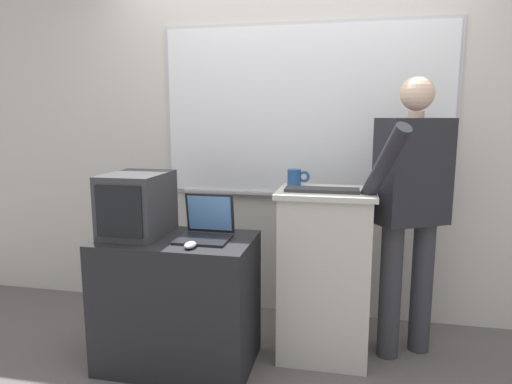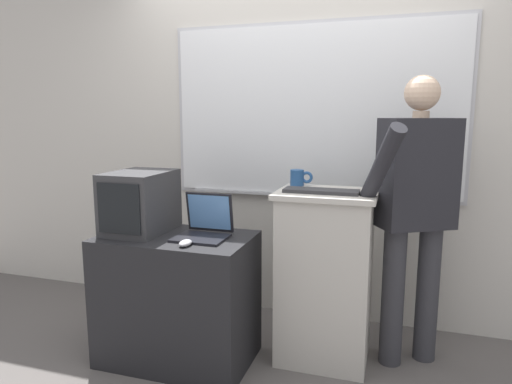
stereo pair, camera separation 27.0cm
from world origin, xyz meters
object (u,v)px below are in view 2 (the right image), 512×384
object	(u,v)px
lectern_podium	(325,276)
coffee_mug	(298,178)
wireless_keyboard	(321,191)
computer_mouse_by_laptop	(185,243)
computer_mouse_by_keyboard	(368,193)
side_desk	(178,298)
person_presenter	(416,203)
crt_monitor	(140,202)
laptop	(205,225)

from	to	relation	value
lectern_podium	coffee_mug	world-z (taller)	coffee_mug
wireless_keyboard	coffee_mug	xyz separation A→B (m)	(-0.18, 0.22, 0.04)
computer_mouse_by_laptop	computer_mouse_by_keyboard	xyz separation A→B (m)	(0.92, 0.38, 0.26)
side_desk	person_presenter	size ratio (longest dim) A/B	0.52
side_desk	person_presenter	bearing A→B (deg)	16.36
lectern_podium	computer_mouse_by_keyboard	size ratio (longest dim) A/B	10.32
computer_mouse_by_laptop	side_desk	bearing A→B (deg)	130.30
coffee_mug	side_desk	bearing A→B (deg)	-145.22
side_desk	crt_monitor	bearing A→B (deg)	172.86
computer_mouse_by_keyboard	crt_monitor	world-z (taller)	crt_monitor
lectern_podium	computer_mouse_by_keyboard	xyz separation A→B (m)	(0.24, -0.07, 0.53)
computer_mouse_by_laptop	coffee_mug	xyz separation A→B (m)	(0.48, 0.61, 0.29)
computer_mouse_by_laptop	coffee_mug	distance (m)	0.83
laptop	crt_monitor	size ratio (longest dim) A/B	0.66
laptop	computer_mouse_by_keyboard	bearing A→B (deg)	10.48
person_presenter	coffee_mug	world-z (taller)	person_presenter
lectern_podium	coffee_mug	xyz separation A→B (m)	(-0.21, 0.16, 0.56)
side_desk	computer_mouse_by_laptop	world-z (taller)	computer_mouse_by_laptop
side_desk	lectern_podium	bearing A→B (deg)	18.43
person_presenter	crt_monitor	distance (m)	1.61
side_desk	person_presenter	distance (m)	1.50
lectern_podium	wireless_keyboard	size ratio (longest dim) A/B	2.44
computer_mouse_by_laptop	crt_monitor	distance (m)	0.48
laptop	computer_mouse_by_keyboard	size ratio (longest dim) A/B	2.93
wireless_keyboard	computer_mouse_by_laptop	xyz separation A→B (m)	(-0.66, -0.40, -0.25)
side_desk	coffee_mug	distance (m)	1.04
person_presenter	computer_mouse_by_laptop	world-z (taller)	person_presenter
crt_monitor	computer_mouse_by_laptop	bearing A→B (deg)	-27.49
person_presenter	crt_monitor	bearing A→B (deg)	162.83
crt_monitor	person_presenter	bearing A→B (deg)	12.82
person_presenter	coffee_mug	size ratio (longest dim) A/B	11.95
wireless_keyboard	computer_mouse_by_keyboard	size ratio (longest dim) A/B	4.23
computer_mouse_by_keyboard	laptop	bearing A→B (deg)	-169.52
lectern_podium	wireless_keyboard	world-z (taller)	wireless_keyboard
person_presenter	wireless_keyboard	world-z (taller)	person_presenter
wireless_keyboard	computer_mouse_by_keyboard	world-z (taller)	computer_mouse_by_keyboard
laptop	coffee_mug	size ratio (longest dim) A/B	2.08
lectern_podium	wireless_keyboard	bearing A→B (deg)	-112.83
side_desk	coffee_mug	world-z (taller)	coffee_mug
person_presenter	laptop	size ratio (longest dim) A/B	5.76
computer_mouse_by_keyboard	computer_mouse_by_laptop	bearing A→B (deg)	-157.49
wireless_keyboard	crt_monitor	world-z (taller)	crt_monitor
computer_mouse_by_keyboard	coffee_mug	distance (m)	0.50
laptop	computer_mouse_by_keyboard	xyz separation A→B (m)	(0.90, 0.17, 0.21)
laptop	coffee_mug	bearing A→B (deg)	40.89
computer_mouse_by_laptop	laptop	bearing A→B (deg)	84.37
laptop	side_desk	bearing A→B (deg)	-166.92
computer_mouse_by_laptop	lectern_podium	bearing A→B (deg)	33.50
person_presenter	crt_monitor	xyz separation A→B (m)	(-1.57, -0.36, -0.02)
lectern_podium	side_desk	distance (m)	0.89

